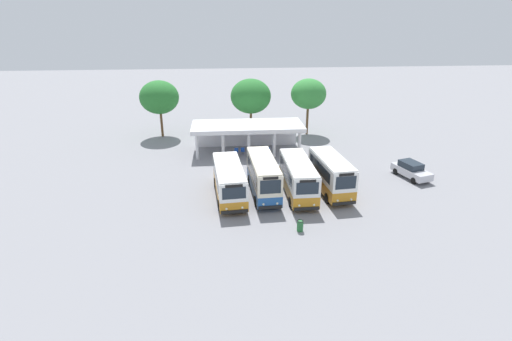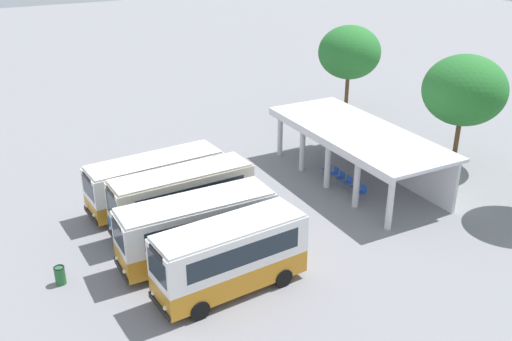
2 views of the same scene
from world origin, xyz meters
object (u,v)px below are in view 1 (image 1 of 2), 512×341
object	(u,v)px
litter_bin_apron	(300,226)
parked_car_flank	(411,170)
waiting_chair_fifth_seat	(262,150)
city_bus_second_in_row	(263,175)
waiting_chair_fourth_seat	(256,150)
waiting_chair_second_from_end	(243,151)
city_bus_nearest_orange	(229,180)
waiting_chair_far_end_seat	(268,150)
city_bus_middle_cream	(298,177)
city_bus_fourth_amber	(331,173)
waiting_chair_middle_seat	(249,151)
waiting_chair_end_by_column	(236,151)

from	to	relation	value
litter_bin_apron	parked_car_flank	bearing A→B (deg)	35.47
waiting_chair_fifth_seat	litter_bin_apron	xyz separation A→B (m)	(1.16, -17.63, -0.07)
city_bus_second_in_row	waiting_chair_fourth_seat	distance (m)	10.78
waiting_chair_second_from_end	litter_bin_apron	bearing A→B (deg)	-79.10
city_bus_nearest_orange	litter_bin_apron	xyz separation A→B (m)	(5.21, -6.42, -1.22)
city_bus_nearest_orange	waiting_chair_second_from_end	world-z (taller)	city_bus_nearest_orange
waiting_chair_far_end_seat	city_bus_second_in_row	bearing A→B (deg)	-99.04
city_bus_middle_cream	waiting_chair_fourth_seat	size ratio (longest dim) A/B	9.04
city_bus_second_in_row	waiting_chair_fourth_seat	xyz separation A→B (m)	(0.20, 10.70, -1.33)
city_bus_middle_cream	parked_car_flank	bearing A→B (deg)	13.61
city_bus_fourth_amber	waiting_chair_middle_seat	size ratio (longest dim) A/B	8.30
waiting_chair_fifth_seat	litter_bin_apron	size ratio (longest dim) A/B	0.96
city_bus_second_in_row	waiting_chair_end_by_column	distance (m)	10.96
city_bus_nearest_orange	city_bus_middle_cream	distance (m)	6.20
parked_car_flank	waiting_chair_end_by_column	xyz separation A→B (m)	(-17.24, 8.21, -0.30)
city_bus_second_in_row	waiting_chair_middle_seat	size ratio (longest dim) A/B	9.02
city_bus_fourth_amber	parked_car_flank	distance (m)	9.44
parked_car_flank	waiting_chair_end_by_column	size ratio (longest dim) A/B	5.23
city_bus_second_in_row	city_bus_fourth_amber	size ratio (longest dim) A/B	1.09
parked_car_flank	waiting_chair_fourth_seat	world-z (taller)	parked_car_flank
city_bus_nearest_orange	litter_bin_apron	bearing A→B (deg)	-50.97
waiting_chair_middle_seat	waiting_chair_fourth_seat	xyz separation A→B (m)	(0.75, 0.02, 0.00)
waiting_chair_fourth_seat	waiting_chair_fifth_seat	xyz separation A→B (m)	(0.75, 0.07, 0.00)
waiting_chair_middle_seat	waiting_chair_fifth_seat	world-z (taller)	same
city_bus_nearest_orange	waiting_chair_fourth_seat	world-z (taller)	city_bus_nearest_orange
city_bus_nearest_orange	waiting_chair_second_from_end	xyz separation A→B (m)	(1.81, 11.20, -1.16)
city_bus_middle_cream	litter_bin_apron	xyz separation A→B (m)	(-0.99, -6.40, -1.32)
waiting_chair_second_from_end	litter_bin_apron	world-z (taller)	litter_bin_apron
city_bus_middle_cream	waiting_chair_second_from_end	bearing A→B (deg)	111.35
city_bus_fourth_amber	parked_car_flank	bearing A→B (deg)	16.30
city_bus_second_in_row	city_bus_middle_cream	size ratio (longest dim) A/B	1.00
city_bus_middle_cream	waiting_chair_second_from_end	distance (m)	12.11
waiting_chair_fourth_seat	litter_bin_apron	bearing A→B (deg)	-83.81
city_bus_second_in_row	parked_car_flank	size ratio (longest dim) A/B	1.73
waiting_chair_end_by_column	waiting_chair_second_from_end	distance (m)	0.75
waiting_chair_end_by_column	city_bus_second_in_row	bearing A→B (deg)	-79.22
city_bus_middle_cream	waiting_chair_far_end_seat	size ratio (longest dim) A/B	9.04
city_bus_middle_cream	parked_car_flank	xyz separation A→B (m)	(12.10, 2.93, -0.95)
city_bus_second_in_row	parked_car_flank	bearing A→B (deg)	9.24
city_bus_second_in_row	waiting_chair_second_from_end	bearing A→B (deg)	96.83
city_bus_fourth_amber	litter_bin_apron	bearing A→B (deg)	-121.42
city_bus_fourth_amber	litter_bin_apron	xyz separation A→B (m)	(-4.09, -6.70, -1.40)
waiting_chair_fifth_seat	city_bus_nearest_orange	bearing A→B (deg)	-109.85
waiting_chair_end_by_column	litter_bin_apron	world-z (taller)	litter_bin_apron
litter_bin_apron	waiting_chair_fourth_seat	bearing A→B (deg)	96.19
waiting_chair_fifth_seat	waiting_chair_far_end_seat	world-z (taller)	same
city_bus_nearest_orange	city_bus_fourth_amber	distance (m)	9.30
city_bus_middle_cream	waiting_chair_far_end_seat	distance (m)	11.27
city_bus_fourth_amber	waiting_chair_end_by_column	size ratio (longest dim) A/B	8.30
city_bus_middle_cream	waiting_chair_far_end_seat	world-z (taller)	city_bus_middle_cream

